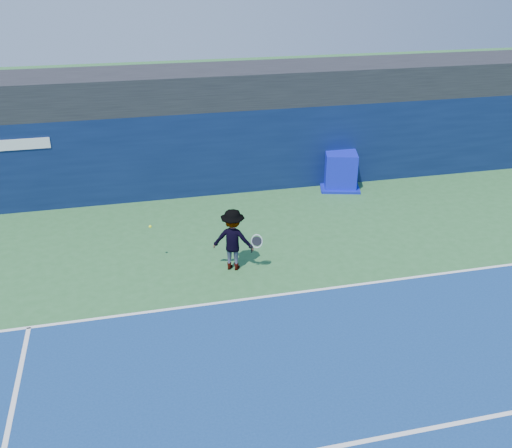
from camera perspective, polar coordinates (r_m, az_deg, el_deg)
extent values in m
plane|color=#2F6834|center=(12.01, 1.52, -15.18)|extent=(80.00, 80.00, 0.00)
cube|color=white|center=(14.35, -1.59, -7.60)|extent=(24.00, 0.10, 0.01)
cube|color=black|center=(20.89, -6.74, 13.46)|extent=(36.00, 3.00, 1.20)
cube|color=#0B193E|center=(20.46, -6.08, 7.15)|extent=(36.00, 1.00, 3.00)
cube|color=#0D14C1|center=(21.26, 8.42, 5.36)|extent=(1.39, 1.39, 1.35)
cube|color=#0B14A7|center=(21.48, 8.32, 3.78)|extent=(1.74, 1.74, 0.09)
imported|color=white|center=(15.36, -2.32, -1.57)|extent=(1.29, 1.04, 1.74)
cylinder|color=black|center=(15.33, -0.47, -2.54)|extent=(0.08, 0.15, 0.27)
torus|color=silver|center=(15.20, 0.08, -1.73)|extent=(0.32, 0.18, 0.31)
cylinder|color=black|center=(15.20, 0.08, -1.73)|extent=(0.27, 0.14, 0.26)
sphere|color=#E8F71B|center=(15.84, -10.53, -0.25)|extent=(0.08, 0.08, 0.08)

